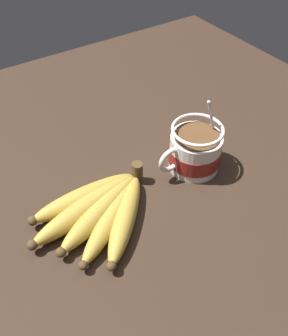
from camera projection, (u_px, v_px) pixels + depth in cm
name	position (u px, v px, depth cm)	size (l,w,h in cm)	color
table	(151.00, 184.00, 68.93)	(108.15, 108.15, 2.58)	#332319
coffee_mug	(195.00, 151.00, 67.77)	(13.90, 9.52, 13.89)	white
banana_bunch	(100.00, 209.00, 60.53)	(23.03, 16.82, 4.15)	#4C381E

